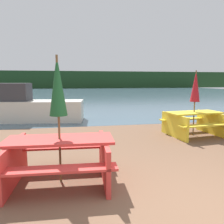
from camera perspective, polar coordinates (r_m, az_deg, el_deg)
ground_plane at (r=3.18m, az=24.97°, el=-24.92°), size 60.00×60.00×0.00m
water at (r=33.16m, az=-7.65°, el=5.11°), size 60.00×50.00×0.00m
far_treeline at (r=53.10m, az=-8.79°, el=8.35°), size 80.00×1.60×4.00m
picnic_table_red at (r=3.83m, az=-13.41°, el=-10.99°), size 1.83×1.47×0.75m
picnic_table_yellow at (r=7.28m, az=20.53°, el=-2.28°), size 1.80×1.55×0.74m
umbrella_crimson at (r=7.18m, az=20.96°, el=6.21°), size 0.29×0.29×2.02m
umbrella_darkgreen at (r=3.63m, az=-14.00°, el=6.40°), size 0.29×0.29×2.11m
boat at (r=9.99m, az=-22.64°, el=1.19°), size 4.91×1.87×1.61m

